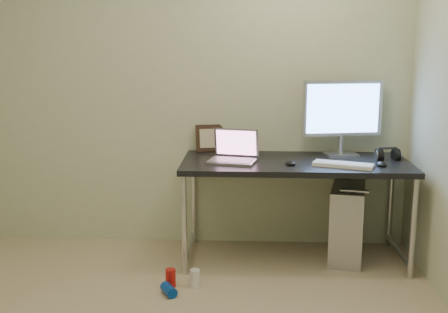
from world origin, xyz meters
TOP-DOWN VIEW (x-y plane):
  - wall_back at (0.00, 1.75)m, footprint 3.50×0.02m
  - desk at (0.86, 1.39)m, footprint 1.63×0.71m
  - tower_computer at (1.26, 1.44)m, footprint 0.34×0.57m
  - cable_a at (1.21, 1.70)m, footprint 0.01×0.16m
  - cable_b at (1.30, 1.68)m, footprint 0.02×0.11m
  - can_red at (0.02, 0.86)m, footprint 0.08×0.08m
  - can_white at (0.18, 0.87)m, footprint 0.07×0.07m
  - can_blue at (0.02, 0.74)m, footprint 0.13×0.15m
  - laptop at (0.41, 1.36)m, footprint 0.37×0.33m
  - monitor at (1.22, 1.61)m, footprint 0.60×0.22m
  - keyboard at (1.18, 1.23)m, footprint 0.43×0.26m
  - mouse_right at (1.44, 1.26)m, footprint 0.07×0.11m
  - mouse_left at (0.82, 1.27)m, footprint 0.09×0.12m
  - headphones at (1.53, 1.47)m, footprint 0.18×0.11m
  - picture_frame at (0.24, 1.73)m, footprint 0.27×0.13m
  - webcam at (0.48, 1.62)m, footprint 0.04×0.04m

SIDE VIEW (x-z plane):
  - can_blue at x=0.02m, z-range 0.00..0.07m
  - can_white at x=0.18m, z-range 0.00..0.12m
  - can_red at x=0.02m, z-range 0.00..0.12m
  - tower_computer at x=1.26m, z-range -0.02..0.57m
  - cable_b at x=1.30m, z-range 0.02..0.74m
  - cable_a at x=1.21m, z-range 0.06..0.74m
  - desk at x=0.86m, z-range 0.30..1.05m
  - keyboard at x=1.18m, z-range 0.75..0.77m
  - mouse_left at x=0.82m, z-range 0.75..0.79m
  - mouse_right at x=1.44m, z-range 0.75..0.79m
  - headphones at x=1.53m, z-range 0.72..0.84m
  - laptop at x=0.41m, z-range 0.69..0.92m
  - webcam at x=0.48m, z-range 0.78..0.90m
  - picture_frame at x=0.24m, z-range 0.75..0.96m
  - monitor at x=1.22m, z-range 0.80..1.36m
  - wall_back at x=0.00m, z-range 0.00..2.50m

